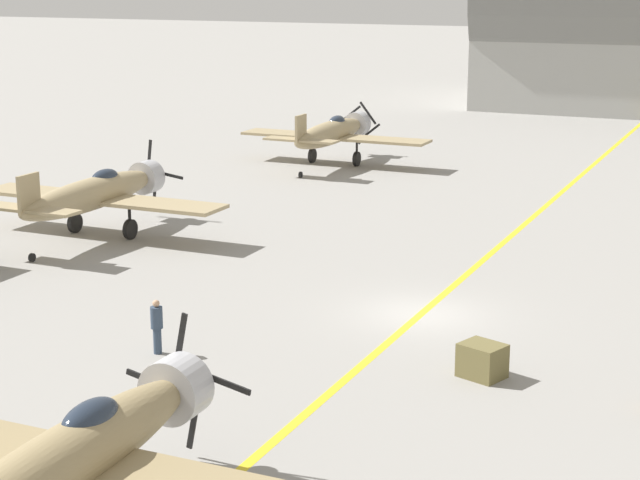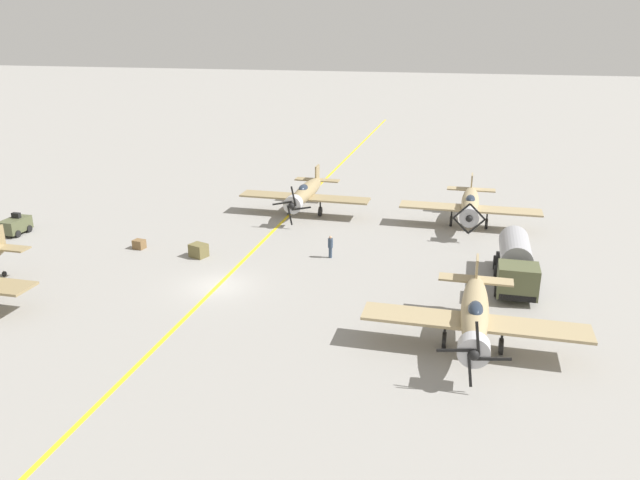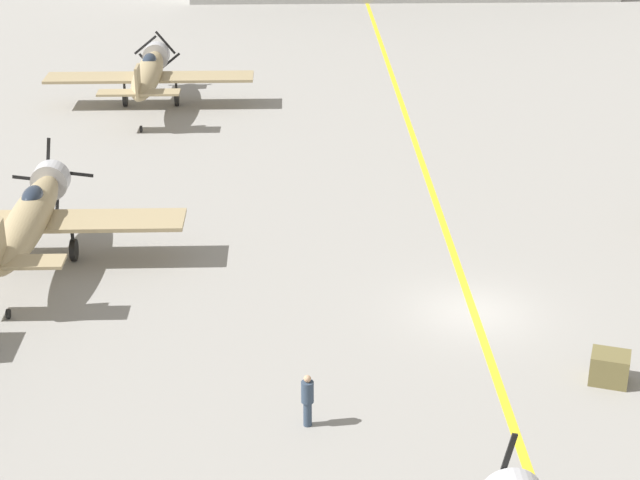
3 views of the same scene
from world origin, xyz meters
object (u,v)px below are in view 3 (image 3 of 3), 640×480
at_px(airplane_mid_left, 30,218).
at_px(supply_crate_mid_lane, 610,368).
at_px(ground_crew_walking, 307,398).
at_px(airplane_far_left, 149,74).

height_order(airplane_mid_left, supply_crate_mid_lane, airplane_mid_left).
relative_size(ground_crew_walking, supply_crate_mid_lane, 1.43).
height_order(airplane_far_left, supply_crate_mid_lane, airplane_far_left).
distance_m(airplane_far_left, ground_crew_walking, 34.11).
bearing_deg(supply_crate_mid_lane, airplane_mid_left, 155.07).
bearing_deg(supply_crate_mid_lane, ground_crew_walking, -167.26).
bearing_deg(ground_crew_walking, supply_crate_mid_lane, 12.74).
bearing_deg(airplane_mid_left, supply_crate_mid_lane, -39.95).
relative_size(airplane_mid_left, supply_crate_mid_lane, 9.83).
xyz_separation_m(airplane_far_left, supply_crate_mid_lane, (18.28, -30.80, -1.50)).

